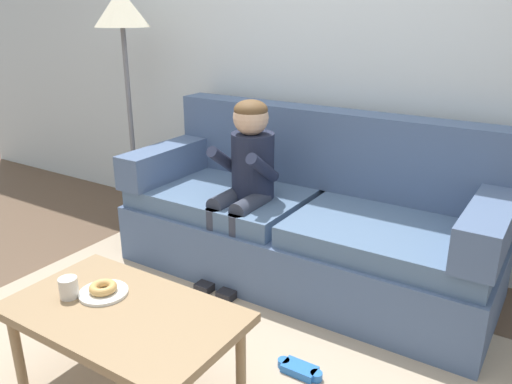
% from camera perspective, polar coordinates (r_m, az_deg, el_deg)
% --- Properties ---
extents(ground, '(10.00, 10.00, 0.00)m').
position_cam_1_polar(ground, '(2.77, -4.63, -15.65)').
color(ground, brown).
extents(wall_back, '(8.00, 0.10, 2.80)m').
position_cam_1_polar(wall_back, '(3.47, 9.29, 16.27)').
color(wall_back, silver).
rests_on(wall_back, ground).
extents(area_rug, '(2.73, 2.05, 0.01)m').
position_cam_1_polar(area_rug, '(2.61, -8.10, -18.15)').
color(area_rug, tan).
rests_on(area_rug, ground).
extents(couch, '(2.25, 0.90, 1.00)m').
position_cam_1_polar(couch, '(3.19, 5.79, -3.32)').
color(couch, slate).
rests_on(couch, ground).
extents(coffee_table, '(0.98, 0.57, 0.44)m').
position_cam_1_polar(coffee_table, '(2.25, -14.54, -13.55)').
color(coffee_table, '#937551').
rests_on(coffee_table, ground).
extents(person_child, '(0.34, 0.58, 1.10)m').
position_cam_1_polar(person_child, '(3.05, -1.16, 2.07)').
color(person_child, '#1E2338').
rests_on(person_child, ground).
extents(plate, '(0.21, 0.21, 0.01)m').
position_cam_1_polar(plate, '(2.35, -16.58, -10.68)').
color(plate, white).
rests_on(plate, coffee_table).
extents(donut, '(0.17, 0.17, 0.04)m').
position_cam_1_polar(donut, '(2.34, -16.64, -10.15)').
color(donut, tan).
rests_on(donut, plate).
extents(mug, '(0.08, 0.08, 0.09)m').
position_cam_1_polar(mug, '(2.36, -20.11, -9.95)').
color(mug, silver).
rests_on(mug, coffee_table).
extents(toy_controller, '(0.23, 0.09, 0.05)m').
position_cam_1_polar(toy_controller, '(2.51, 4.87, -19.15)').
color(toy_controller, blue).
rests_on(toy_controller, ground).
extents(floor_lamp, '(0.39, 0.39, 1.73)m').
position_cam_1_polar(floor_lamp, '(3.94, -14.60, 17.29)').
color(floor_lamp, slate).
rests_on(floor_lamp, ground).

